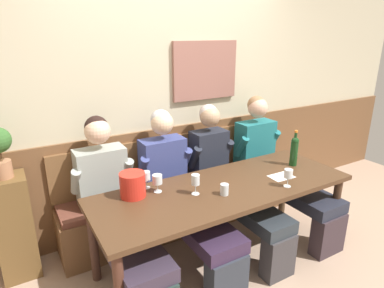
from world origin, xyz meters
name	(u,v)px	position (x,y,z in m)	size (l,w,h in m)	color
ground_plane	(232,270)	(0.00, 0.00, -0.01)	(6.80, 6.80, 0.02)	tan
room_wall_back	(172,88)	(0.00, 1.09, 1.40)	(6.80, 0.12, 2.80)	beige
wood_wainscot_panel	(176,173)	(0.00, 1.04, 0.51)	(6.80, 0.03, 1.02)	brown
wall_bench	(185,200)	(0.00, 0.83, 0.28)	(2.51, 0.42, 0.94)	brown
dining_table	(225,195)	(0.00, 0.15, 0.64)	(2.21, 0.79, 0.72)	#492F1C
person_left_seat	(115,205)	(-0.84, 0.48, 0.63)	(0.52, 1.24, 1.28)	#243531
person_right_seat	(180,190)	(-0.25, 0.47, 0.62)	(0.52, 1.24, 1.27)	#2C323C
person_center_left_seat	(228,177)	(0.27, 0.47, 0.62)	(0.46, 1.23, 1.26)	#373538
person_center_right_seat	(275,164)	(0.88, 0.48, 0.63)	(0.53, 1.24, 1.29)	#352930
ice_bucket	(133,185)	(-0.71, 0.37, 0.82)	(0.20, 0.20, 0.19)	red
wine_bottle_green_tall	(294,150)	(0.83, 0.20, 0.87)	(0.07, 0.07, 0.35)	#173F1A
wine_glass_right_end	(157,180)	(-0.52, 0.34, 0.82)	(0.08, 0.08, 0.15)	silver
wine_glass_left_end	(195,181)	(-0.28, 0.16, 0.84)	(0.07, 0.07, 0.17)	silver
wine_glass_near_bucket	(146,177)	(-0.57, 0.45, 0.82)	(0.07, 0.07, 0.14)	silver
wine_glass_mid_left	(288,174)	(0.44, -0.11, 0.83)	(0.07, 0.07, 0.15)	silver
water_tumbler_right	(224,189)	(-0.09, 0.03, 0.77)	(0.07, 0.07, 0.09)	silver
tasting_sheet_left_guest	(281,176)	(0.54, 0.06, 0.72)	(0.21, 0.15, 0.00)	white
corner_pedestal	(15,228)	(-1.55, 0.86, 0.44)	(0.28, 0.28, 0.88)	brown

